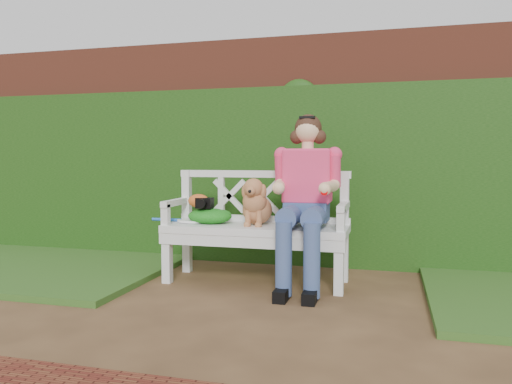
# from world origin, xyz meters

# --- Properties ---
(ground) EXTENTS (60.00, 60.00, 0.00)m
(ground) POSITION_xyz_m (0.00, 0.00, 0.00)
(ground) COLOR #47301D
(brick_wall) EXTENTS (10.00, 0.30, 2.20)m
(brick_wall) POSITION_xyz_m (0.00, 1.90, 1.10)
(brick_wall) COLOR brown
(brick_wall) RESTS_ON ground
(ivy_hedge) EXTENTS (10.00, 0.18, 1.70)m
(ivy_hedge) POSITION_xyz_m (0.00, 1.68, 0.85)
(ivy_hedge) COLOR #295318
(ivy_hedge) RESTS_ON ground
(grass_left) EXTENTS (2.60, 2.00, 0.05)m
(grass_left) POSITION_xyz_m (-2.40, 0.90, 0.03)
(grass_left) COLOR #234C1D
(grass_left) RESTS_ON ground
(garden_bench) EXTENTS (1.60, 0.65, 0.48)m
(garden_bench) POSITION_xyz_m (-0.23, 0.89, 0.24)
(garden_bench) COLOR white
(garden_bench) RESTS_ON ground
(seated_woman) EXTENTS (0.58, 0.77, 1.34)m
(seated_woman) POSITION_xyz_m (0.19, 0.87, 0.67)
(seated_woman) COLOR #F54753
(seated_woman) RESTS_ON ground
(dog) EXTENTS (0.29, 0.38, 0.39)m
(dog) POSITION_xyz_m (-0.23, 0.88, 0.68)
(dog) COLOR #955F22
(dog) RESTS_ON garden_bench
(tennis_racket) EXTENTS (0.57, 0.24, 0.03)m
(tennis_racket) POSITION_xyz_m (-0.81, 0.90, 0.49)
(tennis_racket) COLOR white
(tennis_racket) RESTS_ON garden_bench
(green_bag) EXTENTS (0.46, 0.42, 0.13)m
(green_bag) POSITION_xyz_m (-0.63, 0.88, 0.54)
(green_bag) COLOR #2D7829
(green_bag) RESTS_ON garden_bench
(camera_item) EXTENTS (0.14, 0.10, 0.09)m
(camera_item) POSITION_xyz_m (-0.67, 0.86, 0.65)
(camera_item) COLOR black
(camera_item) RESTS_ON green_bag
(baseball_glove) EXTENTS (0.19, 0.14, 0.12)m
(baseball_glove) POSITION_xyz_m (-0.73, 0.88, 0.67)
(baseball_glove) COLOR #C65721
(baseball_glove) RESTS_ON green_bag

